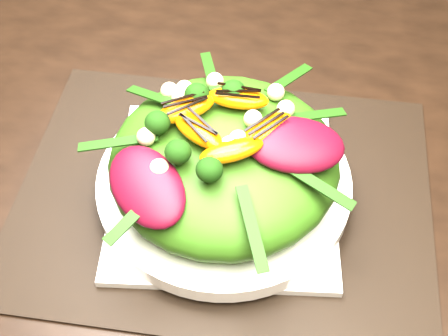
% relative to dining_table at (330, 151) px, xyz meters
% --- Properties ---
extents(dining_table, '(1.60, 0.90, 0.75)m').
position_rel_dining_table_xyz_m(dining_table, '(0.00, 0.00, 0.00)').
color(dining_table, black).
rests_on(dining_table, floor).
extents(placemat, '(0.46, 0.36, 0.00)m').
position_rel_dining_table_xyz_m(placemat, '(-0.11, -0.10, 0.02)').
color(placemat, black).
rests_on(placemat, dining_table).
extents(plate_base, '(0.27, 0.27, 0.01)m').
position_rel_dining_table_xyz_m(plate_base, '(-0.11, -0.10, 0.03)').
color(plate_base, white).
rests_on(plate_base, placemat).
extents(salad_bowl, '(0.27, 0.27, 0.02)m').
position_rel_dining_table_xyz_m(salad_bowl, '(-0.11, -0.10, 0.04)').
color(salad_bowl, white).
rests_on(salad_bowl, plate_base).
extents(lettuce_mound, '(0.30, 0.30, 0.08)m').
position_rel_dining_table_xyz_m(lettuce_mound, '(-0.11, -0.10, 0.08)').
color(lettuce_mound, '#315E11').
rests_on(lettuce_mound, salad_bowl).
extents(radicchio_leaf, '(0.10, 0.08, 0.02)m').
position_rel_dining_table_xyz_m(radicchio_leaf, '(-0.04, -0.11, 0.12)').
color(radicchio_leaf, '#480715').
rests_on(radicchio_leaf, lettuce_mound).
extents(orange_segment, '(0.06, 0.04, 0.02)m').
position_rel_dining_table_xyz_m(orange_segment, '(-0.12, -0.07, 0.13)').
color(orange_segment, '#E05F03').
rests_on(orange_segment, lettuce_mound).
extents(broccoli_floret, '(0.04, 0.04, 0.03)m').
position_rel_dining_table_xyz_m(broccoli_floret, '(-0.15, -0.07, 0.13)').
color(broccoli_floret, black).
rests_on(broccoli_floret, lettuce_mound).
extents(macadamia_nut, '(0.02, 0.02, 0.02)m').
position_rel_dining_table_xyz_m(macadamia_nut, '(-0.09, -0.15, 0.13)').
color(macadamia_nut, '#C9C38E').
rests_on(macadamia_nut, lettuce_mound).
extents(balsamic_drizzle, '(0.04, 0.01, 0.00)m').
position_rel_dining_table_xyz_m(balsamic_drizzle, '(-0.12, -0.07, 0.14)').
color(balsamic_drizzle, black).
rests_on(balsamic_drizzle, orange_segment).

